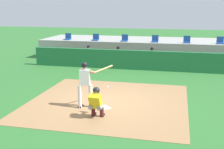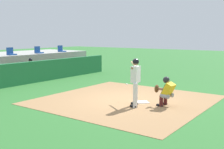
# 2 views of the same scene
# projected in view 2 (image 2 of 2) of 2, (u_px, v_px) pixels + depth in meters

# --- Properties ---
(ground_plane) EXTENTS (80.00, 80.00, 0.00)m
(ground_plane) POSITION_uv_depth(u_px,v_px,m) (126.00, 100.00, 11.50)
(ground_plane) COLOR #2D6B2D
(dirt_infield) EXTENTS (6.40, 6.40, 0.01)m
(dirt_infield) POSITION_uv_depth(u_px,v_px,m) (126.00, 100.00, 11.50)
(dirt_infield) COLOR #9E754C
(dirt_infield) RESTS_ON ground
(home_plate) EXTENTS (0.62, 0.62, 0.02)m
(home_plate) POSITION_uv_depth(u_px,v_px,m) (143.00, 102.00, 11.03)
(home_plate) COLOR white
(home_plate) RESTS_ON dirt_infield
(batter_at_plate) EXTENTS (1.19, 0.95, 1.80)m
(batter_at_plate) POSITION_uv_depth(u_px,v_px,m) (135.00, 79.00, 10.31)
(batter_at_plate) COLOR silver
(batter_at_plate) RESTS_ON ground
(catcher_crouched) EXTENTS (0.50, 2.10, 1.13)m
(catcher_crouched) POSITION_uv_depth(u_px,v_px,m) (166.00, 90.00, 10.39)
(catcher_crouched) COLOR gray
(catcher_crouched) RESTS_ON ground
(dugout_wall) EXTENTS (13.00, 0.30, 1.20)m
(dugout_wall) POSITION_uv_depth(u_px,v_px,m) (26.00, 73.00, 15.19)
(dugout_wall) COLOR #1E6638
(dugout_wall) RESTS_ON ground
(dugout_bench) EXTENTS (11.80, 0.44, 0.45)m
(dugout_bench) POSITION_uv_depth(u_px,v_px,m) (15.00, 78.00, 15.83)
(dugout_bench) COLOR olive
(dugout_bench) RESTS_ON ground
(dugout_player_2) EXTENTS (0.49, 0.70, 1.30)m
(dugout_player_2) POSITION_uv_depth(u_px,v_px,m) (32.00, 69.00, 16.54)
(dugout_player_2) COLOR #939399
(dugout_player_2) RESTS_ON ground
(stadium_seat_3) EXTENTS (0.46, 0.46, 0.48)m
(stadium_seat_3) POSITION_uv_depth(u_px,v_px,m) (11.00, 53.00, 17.60)
(stadium_seat_3) COLOR #1E478C
(stadium_seat_3) RESTS_ON stands_platform
(stadium_seat_4) EXTENTS (0.46, 0.46, 0.48)m
(stadium_seat_4) POSITION_uv_depth(u_px,v_px,m) (38.00, 51.00, 19.34)
(stadium_seat_4) COLOR #1E478C
(stadium_seat_4) RESTS_ON stands_platform
(stadium_seat_5) EXTENTS (0.46, 0.46, 0.48)m
(stadium_seat_5) POSITION_uv_depth(u_px,v_px,m) (61.00, 50.00, 21.08)
(stadium_seat_5) COLOR #1E478C
(stadium_seat_5) RESTS_ON stands_platform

